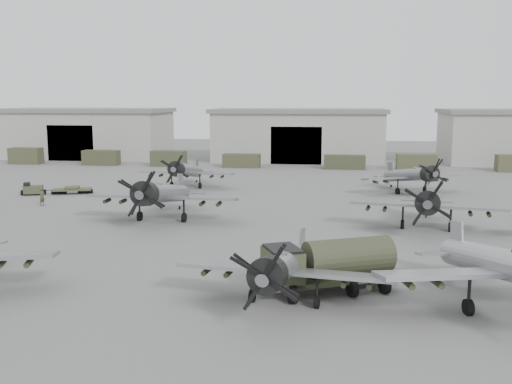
% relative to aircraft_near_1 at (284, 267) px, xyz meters
% --- Properties ---
extents(ground, '(220.00, 220.00, 0.00)m').
position_rel_aircraft_near_1_xyz_m(ground, '(-3.58, 8.14, -2.03)').
color(ground, '#5B5B59').
rests_on(ground, ground).
extents(hangar_left, '(29.00, 14.80, 8.70)m').
position_rel_aircraft_near_1_xyz_m(hangar_left, '(-41.58, 70.10, 2.34)').
color(hangar_left, '#B0B2A6').
rests_on(hangar_left, ground).
extents(hangar_center, '(29.00, 14.80, 8.70)m').
position_rel_aircraft_near_1_xyz_m(hangar_center, '(-3.58, 70.10, 2.34)').
color(hangar_center, '#B0B2A6').
rests_on(hangar_center, ground).
extents(support_truck_0, '(5.09, 2.20, 2.59)m').
position_rel_aircraft_near_1_xyz_m(support_truck_0, '(-46.81, 58.14, -0.73)').
color(support_truck_0, '#40432B').
rests_on(support_truck_0, ground).
extents(support_truck_1, '(5.65, 2.20, 2.33)m').
position_rel_aircraft_near_1_xyz_m(support_truck_1, '(-34.09, 58.14, -0.86)').
color(support_truck_1, '#3C3E28').
rests_on(support_truck_1, ground).
extents(support_truck_2, '(5.37, 2.20, 2.40)m').
position_rel_aircraft_near_1_xyz_m(support_truck_2, '(-23.09, 58.14, -0.83)').
color(support_truck_2, '#3A402A').
rests_on(support_truck_2, ground).
extents(support_truck_3, '(5.65, 2.20, 2.04)m').
position_rel_aircraft_near_1_xyz_m(support_truck_3, '(-11.57, 58.14, -1.01)').
color(support_truck_3, '#41412A').
rests_on(support_truck_3, ground).
extents(support_truck_4, '(6.12, 2.20, 2.06)m').
position_rel_aircraft_near_1_xyz_m(support_truck_4, '(4.02, 58.14, -1.00)').
color(support_truck_4, '#393D28').
rests_on(support_truck_4, ground).
extents(support_truck_5, '(5.73, 2.20, 2.33)m').
position_rel_aircraft_near_1_xyz_m(support_truck_5, '(14.46, 58.14, -0.86)').
color(support_truck_5, '#42462D').
rests_on(support_truck_5, ground).
extents(aircraft_near_1, '(11.23, 10.10, 4.46)m').
position_rel_aircraft_near_1_xyz_m(aircraft_near_1, '(0.00, 0.00, 0.00)').
color(aircraft_near_1, gray).
rests_on(aircraft_near_1, ground).
extents(aircraft_near_2, '(13.06, 11.76, 5.19)m').
position_rel_aircraft_near_1_xyz_m(aircraft_near_2, '(10.94, 0.30, 0.33)').
color(aircraft_near_2, '#9EA1A6').
rests_on(aircraft_near_2, ground).
extents(aircraft_mid_1, '(13.00, 11.69, 5.22)m').
position_rel_aircraft_near_1_xyz_m(aircraft_mid_1, '(-12.11, 18.56, 0.35)').
color(aircraft_mid_1, gray).
rests_on(aircraft_mid_1, ground).
extents(aircraft_mid_2, '(12.24, 11.02, 4.86)m').
position_rel_aircraft_near_1_xyz_m(aircraft_mid_2, '(9.79, 18.22, 0.18)').
color(aircraft_mid_2, gray).
rests_on(aircraft_mid_2, ground).
extents(aircraft_far_0, '(11.39, 10.25, 4.57)m').
position_rel_aircraft_near_1_xyz_m(aircraft_far_0, '(-14.78, 36.78, 0.05)').
color(aircraft_far_0, gray).
rests_on(aircraft_far_0, ground).
extents(aircraft_far_1, '(11.15, 10.08, 4.53)m').
position_rel_aircraft_near_1_xyz_m(aircraft_far_1, '(11.07, 36.41, 0.03)').
color(aircraft_far_1, gray).
rests_on(aircraft_far_1, ground).
extents(fuel_tanker, '(7.75, 5.44, 2.86)m').
position_rel_aircraft_near_1_xyz_m(fuel_tanker, '(2.30, 2.52, -0.39)').
color(fuel_tanker, '#363A26').
rests_on(fuel_tanker, ground).
extents(tug_trailer, '(7.15, 3.43, 1.43)m').
position_rel_aircraft_near_1_xyz_m(tug_trailer, '(-28.56, 30.42, -1.49)').
color(tug_trailer, '#3D422B').
rests_on(tug_trailer, ground).
extents(ground_crew, '(0.59, 0.76, 1.84)m').
position_rel_aircraft_near_1_xyz_m(ground_crew, '(-25.83, 24.02, -1.11)').
color(ground_crew, '#43432C').
rests_on(ground_crew, ground).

